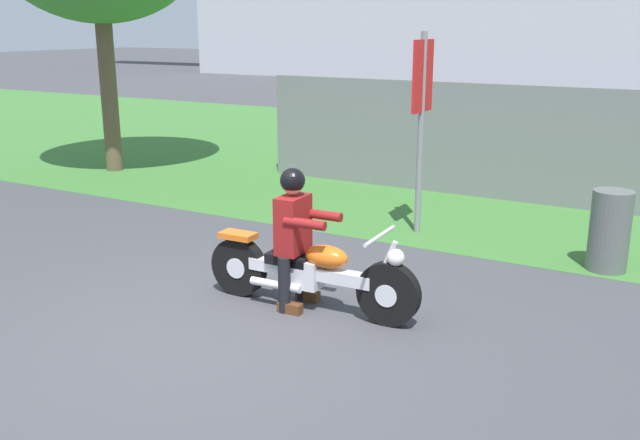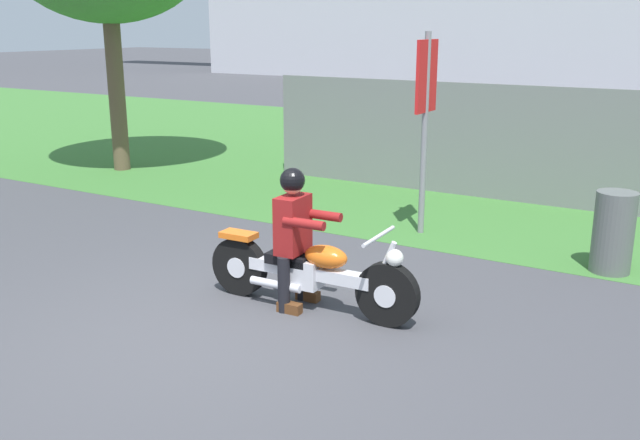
% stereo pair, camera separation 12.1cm
% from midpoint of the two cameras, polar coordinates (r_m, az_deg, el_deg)
% --- Properties ---
extents(ground, '(120.00, 120.00, 0.00)m').
position_cam_midpoint_polar(ground, '(6.40, -10.23, -9.46)').
color(ground, '#424247').
extents(grass_verge, '(60.00, 12.00, 0.01)m').
position_cam_midpoint_polar(grass_verge, '(14.56, 14.05, 4.50)').
color(grass_verge, '#3D7533').
rests_on(grass_verge, ground).
extents(motorcycle_lead, '(2.24, 0.66, 0.86)m').
position_cam_midpoint_polar(motorcycle_lead, '(6.80, -1.30, -4.25)').
color(motorcycle_lead, black).
rests_on(motorcycle_lead, ground).
extents(rider_lead, '(0.56, 0.48, 1.38)m').
position_cam_midpoint_polar(rider_lead, '(6.75, -2.57, -0.61)').
color(rider_lead, black).
rests_on(rider_lead, ground).
extents(trash_can, '(0.44, 0.44, 0.92)m').
position_cam_midpoint_polar(trash_can, '(8.46, 22.01, -0.82)').
color(trash_can, '#595E5B').
rests_on(trash_can, ground).
extents(sign_banner, '(0.08, 0.60, 2.60)m').
position_cam_midpoint_polar(sign_banner, '(9.16, 7.86, 9.42)').
color(sign_banner, gray).
rests_on(sign_banner, ground).
extents(fence_segment, '(7.00, 0.06, 1.80)m').
position_cam_midpoint_polar(fence_segment, '(11.53, 11.13, 6.39)').
color(fence_segment, slate).
rests_on(fence_segment, ground).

